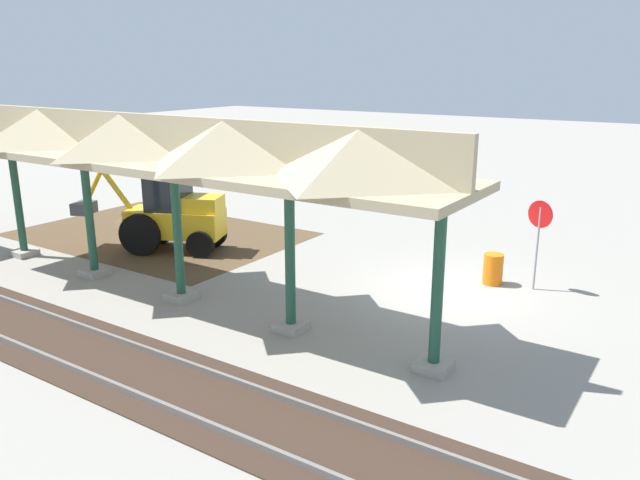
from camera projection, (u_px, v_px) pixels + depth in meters
ground_plane at (450, 290)px, 17.50m from camera, size 120.00×120.00×0.00m
dirt_work_zone at (160, 234)px, 23.33m from camera, size 10.21×7.00×0.01m
platform_canopy at (172, 145)px, 15.68m from camera, size 15.80×3.20×4.90m
rail_tracks at (272, 423)px, 10.96m from camera, size 60.00×2.58×0.15m
stop_sign at (539, 226)px, 17.10m from camera, size 0.73×0.29×2.56m
backhoe at (171, 214)px, 20.99m from camera, size 5.19×3.18×2.82m
dirt_mound at (145, 221)px, 25.36m from camera, size 4.60×4.60×1.40m
traffic_barrel at (493, 269)px, 17.90m from camera, size 0.56×0.56×0.90m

